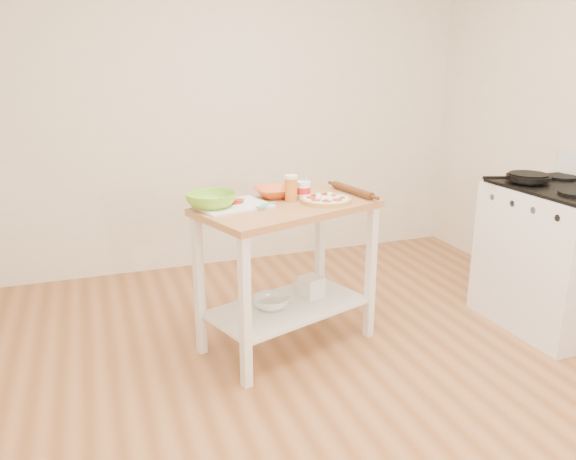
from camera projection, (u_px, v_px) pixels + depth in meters
The scene contains 15 objects.
room_shell at pixel (362, 140), 2.59m from camera, with size 4.04×4.54×2.74m.
prep_island at pixel (288, 246), 3.34m from camera, with size 1.17×0.87×0.90m.
gas_stove at pixel (558, 256), 3.67m from camera, with size 0.73×0.85×1.11m.
skillet at pixel (527, 177), 3.64m from camera, with size 0.43×0.28×0.03m.
pizza at pixel (326, 200), 3.31m from camera, with size 0.30×0.30×0.05m.
cutting_board at pixel (232, 205), 3.22m from camera, with size 0.46×0.39×0.04m.
spatula at pixel (265, 205), 3.18m from camera, with size 0.14×0.10×0.01m.
knife at pixel (216, 203), 3.22m from camera, with size 0.20×0.22×0.01m.
orange_bowl at pixel (275, 192), 3.43m from camera, with size 0.25×0.25×0.06m, color #D7531D.
green_bowl at pixel (211, 201), 3.17m from camera, with size 0.28×0.28×0.09m, color #7BC32F.
beer_pint at pixel (291, 188), 3.32m from camera, with size 0.08×0.08×0.16m.
yogurt_tub at pixel (303, 190), 3.38m from camera, with size 0.09×0.09×0.19m.
rolling_pin at pixel (352, 190), 3.51m from camera, with size 0.05×0.05×0.40m, color #5C3015.
shelf_glass_bowl at pixel (271, 302), 3.41m from camera, with size 0.23×0.23×0.07m, color silver.
shelf_bin at pixel (311, 286), 3.57m from camera, with size 0.13×0.13×0.13m, color white.
Camera 1 is at (-1.20, -2.34, 1.70)m, focal length 35.00 mm.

